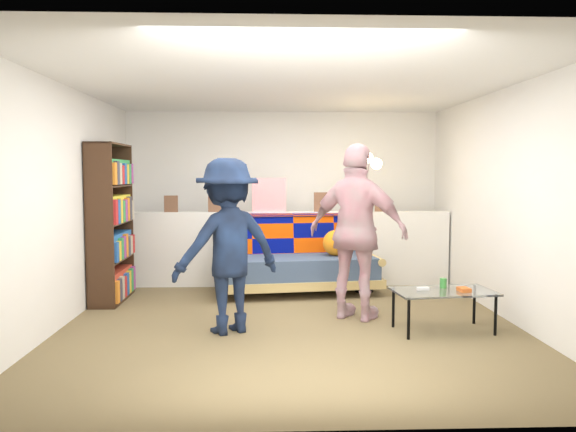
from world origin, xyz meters
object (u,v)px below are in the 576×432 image
object	(u,v)px
futon_sofa	(298,260)
floor_lamp	(366,193)
person_left	(227,246)
coffee_table	(444,293)
bookshelf	(111,228)
person_right	(357,232)

from	to	relation	value
futon_sofa	floor_lamp	xyz separation A→B (m)	(0.87, 0.01, 0.86)
person_left	coffee_table	bearing A→B (deg)	150.10
coffee_table	bookshelf	bearing A→B (deg)	157.79
futon_sofa	bookshelf	bearing A→B (deg)	-169.93
person_left	person_right	size ratio (longest dim) A/B	0.91
futon_sofa	bookshelf	distance (m)	2.32
person_left	bookshelf	bearing A→B (deg)	-71.35
futon_sofa	coffee_table	size ratio (longest dim) A/B	2.15
person_right	bookshelf	bearing A→B (deg)	13.23
futon_sofa	person_right	world-z (taller)	person_right
coffee_table	person_left	bearing A→B (deg)	178.27
futon_sofa	person_left	size ratio (longest dim) A/B	1.29
bookshelf	person_right	size ratio (longest dim) A/B	1.02
futon_sofa	person_right	bearing A→B (deg)	-68.22
futon_sofa	person_right	xyz separation A→B (m)	(0.54, -1.36, 0.50)
floor_lamp	person_left	bearing A→B (deg)	-132.43
futon_sofa	person_right	distance (m)	1.55
futon_sofa	floor_lamp	size ratio (longest dim) A/B	1.20
futon_sofa	bookshelf	size ratio (longest dim) A/B	1.15
person_left	person_right	bearing A→B (deg)	169.79
person_right	futon_sofa	bearing A→B (deg)	-35.94
floor_lamp	person_left	world-z (taller)	floor_lamp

